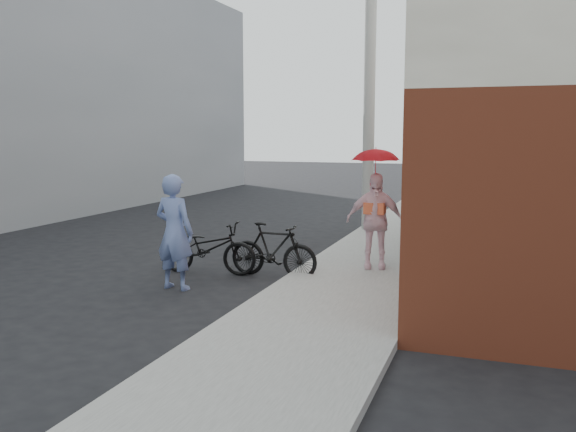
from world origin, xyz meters
The scene contains 11 objects.
ground centered at (0.00, 0.00, 0.00)m, with size 80.00×80.00×0.00m, color black.
sidewalk centered at (2.10, 2.00, 0.06)m, with size 2.20×24.00×0.12m, color gray.
curb centered at (0.94, 2.00, 0.06)m, with size 0.12×24.00×0.12m, color #9E9E99.
utility_pole centered at (1.10, 6.00, 3.50)m, with size 0.28×0.28×7.00m, color #9E9E99.
officer centered at (-0.66, -0.41, 0.93)m, with size 0.68×0.45×1.87m, color #6579B3.
bike_left centered at (-0.64, 0.72, 0.47)m, with size 0.62×1.79×0.94m, color black.
bike_right centered at (0.55, 0.86, 0.48)m, with size 0.45×1.60×0.96m, color black.
kimono_woman centered at (2.16, 1.67, 0.97)m, with size 0.99×0.41×1.69m, color white.
parasol centered at (2.16, 1.67, 2.17)m, with size 0.80×0.80×0.70m, color red.
planter centered at (3.00, 3.01, 0.23)m, with size 0.43×0.43×0.23m, color black.
potted_plant centered at (3.00, 3.01, 0.67)m, with size 0.58×0.51×0.65m, color #245B25.
Camera 1 is at (4.29, -8.87, 2.53)m, focal length 38.00 mm.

